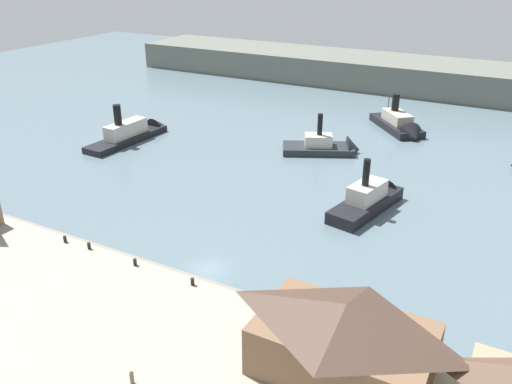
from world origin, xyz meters
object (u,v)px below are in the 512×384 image
at_px(pedestrian_near_east_shed, 132,377).
at_px(mooring_post_west, 89,246).
at_px(ferry_approaching_west, 134,132).
at_px(ferry_departing_north, 401,126).
at_px(ferry_shed_central_terminal, 344,338).
at_px(mooring_post_center_west, 135,262).
at_px(ferry_moored_east, 371,198).
at_px(mooring_post_east, 65,239).
at_px(ferry_approaching_east, 329,147).
at_px(mooring_post_center_east, 192,282).

bearing_deg(pedestrian_near_east_shed, mooring_post_west, 142.78).
height_order(mooring_post_west, ferry_approaching_west, ferry_approaching_west).
bearing_deg(ferry_departing_north, ferry_shed_central_terminal, -79.18).
height_order(mooring_post_center_west, ferry_moored_east, ferry_moored_east).
distance_m(ferry_departing_north, ferry_approaching_west, 58.79).
bearing_deg(mooring_post_east, pedestrian_near_east_shed, -32.00).
bearing_deg(pedestrian_near_east_shed, mooring_post_center_west, 129.54).
xyz_separation_m(ferry_shed_central_terminal, ferry_approaching_west, (-64.10, 46.02, -3.59)).
bearing_deg(ferry_approaching_west, pedestrian_near_east_shed, -49.80).
relative_size(mooring_post_center_west, ferry_approaching_east, 0.06).
height_order(mooring_post_west, ferry_moored_east, ferry_moored_east).
bearing_deg(ferry_approaching_west, ferry_approaching_east, 16.80).
distance_m(ferry_moored_east, ferry_approaching_east, 25.42).
bearing_deg(mooring_post_center_east, ferry_moored_east, 70.78).
height_order(mooring_post_east, ferry_departing_north, ferry_departing_north).
bearing_deg(mooring_post_west, ferry_approaching_east, 76.05).
xyz_separation_m(ferry_shed_central_terminal, ferry_approaching_east, (-24.06, 58.12, -3.96)).
distance_m(ferry_shed_central_terminal, ferry_moored_east, 38.87).
height_order(mooring_post_center_west, ferry_approaching_west, ferry_approaching_west).
height_order(pedestrian_near_east_shed, ferry_approaching_west, ferry_approaching_west).
xyz_separation_m(ferry_shed_central_terminal, mooring_post_center_west, (-29.16, 5.04, -3.42)).
relative_size(mooring_post_center_west, mooring_post_west, 1.00).
bearing_deg(mooring_post_west, ferry_departing_north, 73.07).
bearing_deg(mooring_post_center_east, ferry_departing_north, 85.78).
bearing_deg(ferry_approaching_east, ferry_departing_north, 65.74).
xyz_separation_m(ferry_shed_central_terminal, mooring_post_west, (-37.19, 5.28, -3.42)).
bearing_deg(ferry_approaching_west, ferry_departing_north, 33.30).
relative_size(ferry_shed_central_terminal, mooring_post_west, 18.03).
bearing_deg(mooring_post_east, mooring_post_center_west, -0.00).
relative_size(mooring_post_center_east, mooring_post_center_west, 1.00).
relative_size(ferry_shed_central_terminal, ferry_approaching_west, 0.73).
distance_m(ferry_shed_central_terminal, mooring_post_east, 41.78).
bearing_deg(ferry_approaching_east, mooring_post_east, -108.03).
relative_size(pedestrian_near_east_shed, mooring_post_center_west, 1.70).
relative_size(mooring_post_center_east, ferry_approaching_west, 0.04).
relative_size(ferry_moored_east, ferry_approaching_east, 1.09).
bearing_deg(mooring_post_center_east, pedestrian_near_east_shed, -75.02).
height_order(ferry_shed_central_terminal, mooring_post_west, ferry_shed_central_terminal).
bearing_deg(ferry_moored_east, mooring_post_center_east, -109.22).
distance_m(mooring_post_west, ferry_approaching_west, 48.83).
height_order(pedestrian_near_east_shed, ferry_approaching_east, ferry_approaching_east).
bearing_deg(ferry_departing_north, ferry_approaching_west, -146.70).
bearing_deg(ferry_departing_north, pedestrian_near_east_shed, -90.80).
height_order(pedestrian_near_east_shed, ferry_departing_north, ferry_departing_north).
bearing_deg(mooring_post_center_east, mooring_post_west, 178.85).
relative_size(ferry_departing_north, ferry_approaching_west, 0.77).
distance_m(mooring_post_east, ferry_departing_north, 77.86).
distance_m(mooring_post_center_west, ferry_approaching_east, 53.32).
height_order(pedestrian_near_east_shed, mooring_post_west, pedestrian_near_east_shed).
height_order(mooring_post_center_east, ferry_departing_north, ferry_departing_north).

